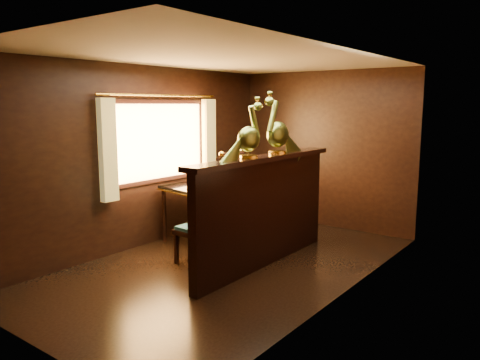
% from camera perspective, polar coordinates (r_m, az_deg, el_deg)
% --- Properties ---
extents(ground, '(5.00, 5.00, 0.00)m').
position_cam_1_polar(ground, '(5.88, -1.38, -10.37)').
color(ground, black).
rests_on(ground, ground).
extents(room_shell, '(3.04, 5.04, 2.52)m').
position_cam_1_polar(room_shell, '(5.62, -2.01, 5.25)').
color(room_shell, black).
rests_on(room_shell, ground).
extents(partition, '(0.26, 2.70, 1.36)m').
position_cam_1_polar(partition, '(5.73, 2.98, -3.47)').
color(partition, black).
rests_on(partition, ground).
extents(dining_table, '(1.07, 1.52, 1.03)m').
position_cam_1_polar(dining_table, '(6.86, -3.25, -1.03)').
color(dining_table, black).
rests_on(dining_table, ground).
extents(chair_left, '(0.46, 0.49, 1.22)m').
position_cam_1_polar(chair_left, '(5.73, -4.58, -4.29)').
color(chair_left, black).
rests_on(chair_left, ground).
extents(chair_right, '(0.49, 0.55, 1.38)m').
position_cam_1_polar(chair_right, '(6.27, -1.66, -2.31)').
color(chair_right, black).
rests_on(chair_right, ground).
extents(peacock_left, '(0.22, 0.58, 0.70)m').
position_cam_1_polar(peacock_left, '(5.32, 1.08, 6.40)').
color(peacock_left, '#17462B').
rests_on(peacock_left, partition).
extents(peacock_right, '(0.24, 0.64, 0.76)m').
position_cam_1_polar(peacock_right, '(5.82, 4.63, 6.94)').
color(peacock_right, '#17462B').
rests_on(peacock_right, partition).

